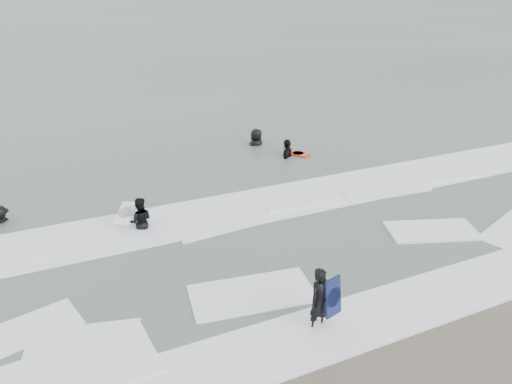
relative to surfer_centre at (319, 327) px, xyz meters
name	(u,v)px	position (x,y,z in m)	size (l,w,h in m)	color
ground	(337,310)	(0.74, 0.37, 0.00)	(320.00, 320.00, 0.00)	brown
sea	(66,16)	(0.74, 80.37, 0.06)	(320.00, 320.00, 0.00)	#47544C
surfer_centre	(319,327)	(0.00, 0.00, 0.00)	(0.59, 0.39, 1.63)	black
surfer_wading	(141,229)	(-2.82, 6.44, 0.00)	(0.80, 0.62, 1.64)	black
surfer_breaker	(3,224)	(-6.92, 8.57, 0.00)	(0.97, 0.56, 1.50)	black
surfer_right_near	(287,157)	(4.44, 10.40, 0.00)	(1.15, 0.48, 1.97)	black
surfer_right_far	(256,146)	(3.79, 12.28, 0.00)	(0.96, 0.62, 1.96)	black
surf_foam	(273,239)	(0.74, 4.07, 0.04)	(30.03, 9.06, 0.09)	white
bodyboards	(250,205)	(0.67, 5.70, 0.50)	(9.11, 11.08, 1.25)	#0D1541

